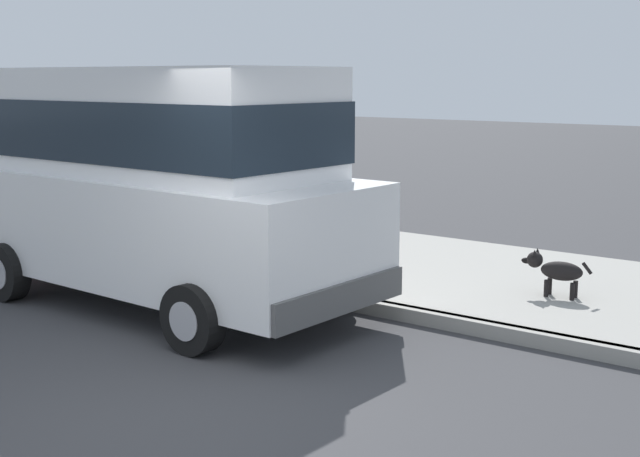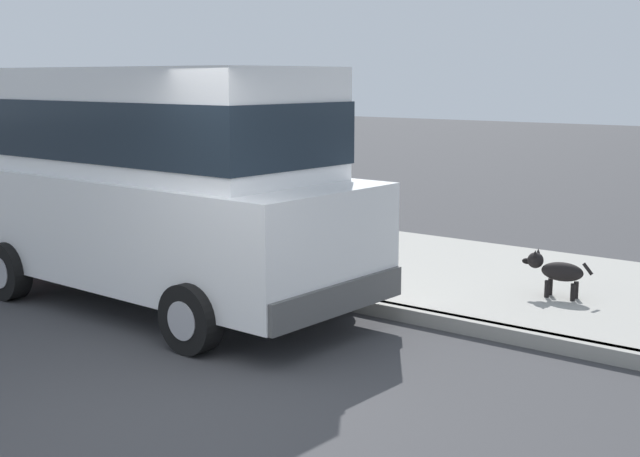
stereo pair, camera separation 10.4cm
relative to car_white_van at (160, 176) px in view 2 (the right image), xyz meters
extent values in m
plane|color=#38383A|center=(-2.13, -2.40, -1.39)|extent=(80.00, 80.00, 0.00)
cube|color=gray|center=(1.07, -2.40, -1.32)|extent=(0.16, 64.00, 0.14)
cube|color=#99968E|center=(2.87, -2.40, -1.32)|extent=(3.60, 64.00, 0.14)
cube|color=white|center=(0.00, 0.00, -0.52)|extent=(2.01, 4.84, 1.10)
cube|color=white|center=(0.00, 0.00, 0.58)|extent=(1.76, 3.84, 1.10)
cube|color=#19232D|center=(0.00, 0.00, 0.49)|extent=(1.80, 3.88, 0.61)
cube|color=#505050|center=(0.06, 2.35, -0.93)|extent=(1.87, 0.24, 0.28)
cube|color=#505050|center=(-0.06, -2.35, -0.93)|extent=(1.87, 0.24, 0.28)
cylinder|color=black|center=(-0.91, 1.51, -1.07)|extent=(0.24, 0.65, 0.64)
cylinder|color=#9E9EA3|center=(-0.91, 1.51, -1.07)|extent=(0.25, 0.36, 0.35)
cylinder|color=black|center=(0.99, 1.46, -1.07)|extent=(0.24, 0.65, 0.64)
cylinder|color=#9E9EA3|center=(0.99, 1.46, -1.07)|extent=(0.25, 0.36, 0.35)
cylinder|color=black|center=(-0.99, -1.47, -1.07)|extent=(0.24, 0.65, 0.64)
cylinder|color=#9E9EA3|center=(-0.99, -1.47, -1.07)|extent=(0.25, 0.36, 0.35)
cylinder|color=black|center=(0.91, -1.51, -1.07)|extent=(0.24, 0.65, 0.64)
cylinder|color=#9E9EA3|center=(0.91, -1.51, -1.07)|extent=(0.25, 0.36, 0.35)
cube|color=#EAEACC|center=(0.65, 2.36, -0.36)|extent=(0.28, 0.09, 0.14)
cylinder|color=black|center=(1.06, 4.70, -1.07)|extent=(0.24, 0.65, 0.64)
cylinder|color=#9E9EA3|center=(1.06, 4.70, -1.07)|extent=(0.25, 0.36, 0.35)
ellipsoid|color=black|center=(2.39, -3.49, -0.97)|extent=(0.25, 0.46, 0.20)
cylinder|color=black|center=(2.32, -3.36, -1.16)|extent=(0.05, 0.05, 0.18)
cylinder|color=black|center=(2.44, -3.35, -1.16)|extent=(0.05, 0.05, 0.18)
cylinder|color=black|center=(2.35, -3.63, -1.16)|extent=(0.05, 0.05, 0.18)
cylinder|color=black|center=(2.46, -3.62, -1.16)|extent=(0.05, 0.05, 0.18)
sphere|color=black|center=(2.36, -3.20, -0.88)|extent=(0.17, 0.17, 0.17)
ellipsoid|color=black|center=(2.35, -3.11, -0.90)|extent=(0.08, 0.12, 0.06)
cone|color=black|center=(2.31, -3.22, -0.80)|extent=(0.06, 0.06, 0.07)
cone|color=black|center=(2.41, -3.20, -0.80)|extent=(0.06, 0.06, 0.07)
cylinder|color=black|center=(2.42, -3.75, -0.91)|extent=(0.05, 0.12, 0.13)
camera|label=1|loc=(-6.12, -6.81, 1.03)|focal=48.23mm
camera|label=2|loc=(-6.05, -6.89, 1.03)|focal=48.23mm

